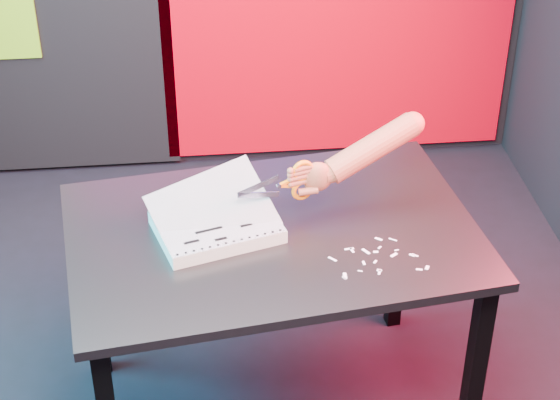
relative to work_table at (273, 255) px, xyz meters
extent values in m
cube|color=black|center=(-0.19, 0.18, -0.66)|extent=(3.00, 3.00, 0.01)
cube|color=black|center=(-0.94, 1.65, -0.21)|extent=(1.30, 0.02, 0.85)
cube|color=black|center=(-0.58, 0.27, -0.30)|extent=(0.06, 0.06, 0.72)
cube|color=black|center=(0.58, -0.27, -0.30)|extent=(0.06, 0.06, 0.72)
cube|color=black|center=(0.49, 0.41, -0.30)|extent=(0.06, 0.06, 0.72)
cube|color=#3A3A3A|center=(0.00, 0.00, 0.07)|extent=(1.30, 0.95, 0.03)
cube|color=silver|center=(-0.16, 0.01, 0.11)|extent=(0.40, 0.34, 0.04)
cube|color=silver|center=(-0.16, 0.01, 0.13)|extent=(0.40, 0.34, 0.00)
cube|color=silver|center=(-0.16, 0.01, 0.14)|extent=(0.40, 0.32, 0.11)
cube|color=silver|center=(-0.17, 0.02, 0.16)|extent=(0.41, 0.31, 0.18)
cylinder|color=black|center=(-0.28, -0.15, 0.13)|extent=(0.01, 0.01, 0.00)
cylinder|color=black|center=(-0.26, -0.14, 0.13)|extent=(0.01, 0.01, 0.00)
cylinder|color=black|center=(-0.23, -0.13, 0.13)|extent=(0.01, 0.01, 0.00)
cylinder|color=black|center=(-0.21, -0.13, 0.13)|extent=(0.01, 0.01, 0.00)
cylinder|color=black|center=(-0.19, -0.12, 0.13)|extent=(0.01, 0.01, 0.00)
cylinder|color=black|center=(-0.17, -0.11, 0.13)|extent=(0.01, 0.01, 0.00)
cylinder|color=black|center=(-0.14, -0.11, 0.13)|extent=(0.01, 0.01, 0.00)
cylinder|color=black|center=(-0.12, -0.10, 0.13)|extent=(0.01, 0.01, 0.00)
cylinder|color=black|center=(-0.10, -0.09, 0.13)|extent=(0.01, 0.01, 0.00)
cylinder|color=black|center=(-0.07, -0.09, 0.13)|extent=(0.01, 0.01, 0.00)
cylinder|color=black|center=(-0.05, -0.08, 0.13)|extent=(0.01, 0.01, 0.00)
cylinder|color=black|center=(-0.03, -0.07, 0.13)|extent=(0.01, 0.01, 0.00)
cylinder|color=black|center=(-0.01, -0.07, 0.13)|extent=(0.01, 0.01, 0.00)
cylinder|color=black|center=(0.02, -0.06, 0.13)|extent=(0.01, 0.01, 0.00)
cylinder|color=black|center=(-0.34, 0.07, 0.13)|extent=(0.01, 0.01, 0.00)
cylinder|color=black|center=(-0.32, 0.08, 0.13)|extent=(0.01, 0.01, 0.00)
cylinder|color=black|center=(-0.30, 0.09, 0.13)|extent=(0.01, 0.01, 0.00)
cylinder|color=black|center=(-0.28, 0.09, 0.13)|extent=(0.01, 0.01, 0.00)
cylinder|color=black|center=(-0.25, 0.10, 0.13)|extent=(0.01, 0.01, 0.00)
cylinder|color=black|center=(-0.23, 0.11, 0.13)|extent=(0.01, 0.01, 0.00)
cylinder|color=black|center=(-0.21, 0.11, 0.13)|extent=(0.01, 0.01, 0.00)
cylinder|color=black|center=(-0.19, 0.12, 0.13)|extent=(0.01, 0.01, 0.00)
cylinder|color=black|center=(-0.16, 0.13, 0.13)|extent=(0.01, 0.01, 0.00)
cylinder|color=black|center=(-0.14, 0.13, 0.13)|extent=(0.01, 0.01, 0.00)
cylinder|color=black|center=(-0.12, 0.14, 0.13)|extent=(0.01, 0.01, 0.00)
cylinder|color=black|center=(-0.09, 0.15, 0.13)|extent=(0.01, 0.01, 0.00)
cylinder|color=black|center=(-0.07, 0.15, 0.13)|extent=(0.01, 0.01, 0.00)
cylinder|color=black|center=(-0.05, 0.16, 0.13)|extent=(0.01, 0.01, 0.00)
cube|color=black|center=(-0.26, 0.03, 0.13)|extent=(0.06, 0.03, 0.00)
cube|color=black|center=(-0.15, 0.04, 0.13)|extent=(0.05, 0.02, 0.00)
cube|color=black|center=(-0.19, -0.04, 0.13)|extent=(0.08, 0.03, 0.00)
cube|color=black|center=(-0.08, -0.03, 0.13)|extent=(0.04, 0.02, 0.00)
cube|color=black|center=(-0.24, -0.09, 0.13)|extent=(0.05, 0.02, 0.00)
cube|color=black|center=(-0.14, 0.09, 0.13)|extent=(0.06, 0.03, 0.00)
cube|color=black|center=(-0.16, -0.09, 0.13)|extent=(0.04, 0.02, 0.00)
cube|color=#95A2B9|center=(-0.04, 0.03, 0.23)|extent=(0.13, 0.04, 0.05)
cube|color=#95A2B9|center=(-0.04, 0.03, 0.20)|extent=(0.13, 0.04, 0.05)
cylinder|color=#95A2B9|center=(0.02, 0.05, 0.21)|extent=(0.02, 0.02, 0.01)
cube|color=orange|center=(0.05, 0.06, 0.21)|extent=(0.05, 0.02, 0.02)
cube|color=orange|center=(0.05, 0.06, 0.22)|extent=(0.05, 0.02, 0.02)
torus|color=orange|center=(0.10, 0.07, 0.25)|extent=(0.07, 0.03, 0.07)
torus|color=orange|center=(0.10, 0.07, 0.18)|extent=(0.07, 0.03, 0.07)
ellipsoid|color=#A65238|center=(0.14, 0.09, 0.21)|extent=(0.09, 0.06, 0.10)
cylinder|color=#A65238|center=(0.10, 0.07, 0.21)|extent=(0.07, 0.04, 0.02)
cylinder|color=#A65238|center=(0.10, 0.07, 0.23)|extent=(0.07, 0.04, 0.02)
cylinder|color=#A65238|center=(0.10, 0.07, 0.24)|extent=(0.06, 0.04, 0.02)
cylinder|color=#A65238|center=(0.10, 0.07, 0.25)|extent=(0.06, 0.03, 0.02)
cylinder|color=#A65238|center=(0.11, 0.07, 0.18)|extent=(0.06, 0.03, 0.03)
cylinder|color=#A65238|center=(0.19, 0.10, 0.22)|extent=(0.07, 0.08, 0.07)
cylinder|color=#A65238|center=(0.32, 0.14, 0.27)|extent=(0.31, 0.17, 0.18)
sphere|color=#A65238|center=(0.44, 0.18, 0.32)|extent=(0.07, 0.07, 0.07)
cube|color=white|center=(0.22, -0.22, 0.09)|extent=(0.01, 0.01, 0.00)
cube|color=white|center=(0.39, -0.23, 0.09)|extent=(0.02, 0.01, 0.00)
cube|color=white|center=(0.28, -0.22, 0.09)|extent=(0.02, 0.01, 0.00)
cube|color=white|center=(0.27, -0.18, 0.09)|extent=(0.01, 0.02, 0.00)
cube|color=white|center=(0.22, -0.12, 0.09)|extent=(0.01, 0.03, 0.00)
cube|color=white|center=(0.34, -0.13, 0.09)|extent=(0.01, 0.01, 0.00)
cube|color=white|center=(0.21, -0.11, 0.09)|extent=(0.03, 0.01, 0.00)
cube|color=white|center=(0.30, -0.12, 0.09)|extent=(0.01, 0.01, 0.00)
cube|color=white|center=(0.38, -0.16, 0.09)|extent=(0.02, 0.02, 0.00)
cube|color=white|center=(0.16, -0.16, 0.09)|extent=(0.02, 0.03, 0.00)
cube|color=white|center=(0.34, -0.08, 0.09)|extent=(0.02, 0.02, 0.00)
cube|color=white|center=(0.28, -0.23, 0.09)|extent=(0.01, 0.02, 0.00)
cube|color=white|center=(0.30, -0.07, 0.09)|extent=(0.02, 0.02, 0.00)
cube|color=white|center=(0.33, -0.16, 0.09)|extent=(0.02, 0.02, 0.00)
cube|color=white|center=(0.41, -0.22, 0.09)|extent=(0.02, 0.02, 0.00)
cube|color=white|center=(0.17, -0.25, 0.09)|extent=(0.01, 0.01, 0.00)
cube|color=white|center=(0.39, -0.16, 0.09)|extent=(0.02, 0.02, 0.00)
cube|color=white|center=(0.18, -0.24, 0.09)|extent=(0.01, 0.03, 0.00)
cube|color=white|center=(0.28, -0.14, 0.09)|extent=(0.02, 0.01, 0.00)
cube|color=white|center=(0.26, -0.13, 0.09)|extent=(0.02, 0.03, 0.00)
cube|color=white|center=(0.24, -0.18, 0.09)|extent=(0.01, 0.02, 0.00)
camera|label=1|loc=(-0.21, -2.24, 1.69)|focal=60.00mm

